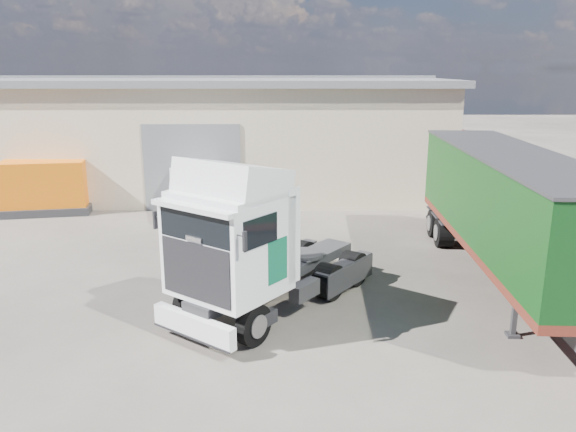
{
  "coord_description": "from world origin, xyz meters",
  "views": [
    {
      "loc": [
        1.89,
        -12.84,
        5.77
      ],
      "look_at": [
        1.93,
        3.0,
        1.59
      ],
      "focal_mm": 35.0,
      "sensor_mm": 36.0,
      "label": 1
    }
  ],
  "objects_px": {
    "panel_van": "(196,193)",
    "orange_skip": "(47,189)",
    "box_trailer": "(506,203)",
    "tractor_unit": "(251,251)"
  },
  "relations": [
    {
      "from": "tractor_unit",
      "to": "orange_skip",
      "type": "relative_size",
      "value": 1.56
    },
    {
      "from": "tractor_unit",
      "to": "orange_skip",
      "type": "xyz_separation_m",
      "value": [
        -9.05,
        10.22,
        -0.71
      ]
    },
    {
      "from": "box_trailer",
      "to": "orange_skip",
      "type": "relative_size",
      "value": 2.89
    },
    {
      "from": "orange_skip",
      "to": "box_trailer",
      "type": "bearing_deg",
      "value": -36.54
    },
    {
      "from": "panel_van",
      "to": "orange_skip",
      "type": "xyz_separation_m",
      "value": [
        -6.25,
        0.72,
        0.01
      ]
    },
    {
      "from": "tractor_unit",
      "to": "panel_van",
      "type": "distance_m",
      "value": 9.93
    },
    {
      "from": "tractor_unit",
      "to": "orange_skip",
      "type": "bearing_deg",
      "value": 168.35
    },
    {
      "from": "orange_skip",
      "to": "panel_van",
      "type": "bearing_deg",
      "value": -17.04
    },
    {
      "from": "panel_van",
      "to": "orange_skip",
      "type": "bearing_deg",
      "value": 157.27
    },
    {
      "from": "orange_skip",
      "to": "tractor_unit",
      "type": "bearing_deg",
      "value": -58.92
    }
  ]
}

